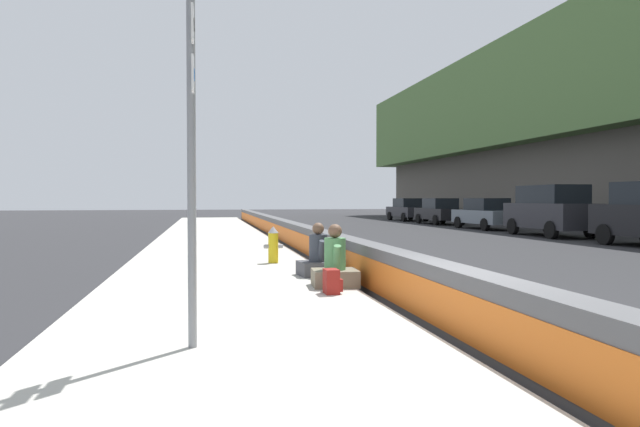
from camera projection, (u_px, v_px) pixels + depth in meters
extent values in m
plane|color=#2B2B2D|center=(459.00, 338.00, 6.72)|extent=(160.00, 160.00, 0.00)
cube|color=#B5B2A8|center=(238.00, 344.00, 6.18)|extent=(80.00, 4.40, 0.14)
cube|color=#545456|center=(459.00, 303.00, 6.70)|extent=(76.00, 0.44, 0.85)
cube|color=orange|center=(441.00, 307.00, 6.66)|extent=(74.48, 0.01, 0.54)
cylinder|color=gray|center=(192.00, 174.00, 5.72)|extent=(0.09, 0.09, 3.60)
cube|color=white|center=(193.00, 27.00, 5.68)|extent=(0.44, 0.02, 0.36)
cube|color=black|center=(194.00, 27.00, 5.69)|extent=(0.30, 0.01, 0.10)
cube|color=white|center=(193.00, 76.00, 5.70)|extent=(0.44, 0.02, 0.36)
cube|color=#1956AD|center=(194.00, 76.00, 5.70)|extent=(0.30, 0.01, 0.10)
cylinder|color=gold|center=(273.00, 248.00, 13.34)|extent=(0.24, 0.24, 0.72)
cone|color=gray|center=(273.00, 230.00, 13.32)|extent=(0.26, 0.26, 0.16)
cylinder|color=gray|center=(280.00, 246.00, 13.37)|extent=(0.10, 0.12, 0.10)
cylinder|color=gray|center=(266.00, 247.00, 13.30)|extent=(0.10, 0.12, 0.10)
cube|color=#706651|center=(335.00, 278.00, 9.77)|extent=(0.73, 0.84, 0.29)
cylinder|color=#4C8951|center=(335.00, 254.00, 9.75)|extent=(0.38, 0.38, 0.56)
sphere|color=brown|center=(335.00, 231.00, 9.74)|extent=(0.25, 0.25, 0.25)
cylinder|color=#4C8951|center=(333.00, 256.00, 9.96)|extent=(0.30, 0.15, 0.49)
cylinder|color=#4C8951|center=(337.00, 258.00, 9.55)|extent=(0.30, 0.15, 0.49)
cube|color=#424247|center=(318.00, 268.00, 11.16)|extent=(0.73, 0.83, 0.29)
cylinder|color=#333842|center=(318.00, 248.00, 11.15)|extent=(0.36, 0.36, 0.54)
sphere|color=brown|center=(318.00, 229.00, 11.14)|extent=(0.24, 0.24, 0.24)
cylinder|color=#333842|center=(315.00, 250.00, 11.34)|extent=(0.29, 0.16, 0.47)
cylinder|color=#333842|center=(321.00, 251.00, 10.96)|extent=(0.29, 0.16, 0.47)
cube|color=maroon|center=(331.00, 281.00, 9.01)|extent=(0.32, 0.22, 0.40)
cube|color=maroon|center=(340.00, 285.00, 9.04)|extent=(0.22, 0.06, 0.20)
cylinder|color=black|center=(605.00, 235.00, 20.15)|extent=(0.76, 0.23, 0.76)
cube|color=#28282D|center=(550.00, 216.00, 24.72)|extent=(4.85, 2.06, 1.10)
cube|color=black|center=(552.00, 194.00, 24.60)|extent=(3.15, 1.82, 0.80)
cylinder|color=black|center=(513.00, 226.00, 26.09)|extent=(0.77, 0.24, 0.76)
cylinder|color=black|center=(549.00, 226.00, 26.41)|extent=(0.77, 0.24, 0.76)
cylinder|color=black|center=(551.00, 230.00, 23.07)|extent=(0.77, 0.24, 0.76)
cylinder|color=black|center=(591.00, 230.00, 23.39)|extent=(0.77, 0.24, 0.76)
cube|color=slate|center=(485.00, 217.00, 30.59)|extent=(4.57, 1.97, 0.72)
cube|color=black|center=(486.00, 204.00, 30.47)|extent=(2.26, 1.70, 0.66)
cylinder|color=black|center=(458.00, 222.00, 31.79)|extent=(0.67, 0.24, 0.66)
cylinder|color=black|center=(486.00, 222.00, 32.20)|extent=(0.67, 0.24, 0.66)
cylinder|color=black|center=(485.00, 225.00, 28.99)|extent=(0.67, 0.24, 0.66)
cylinder|color=black|center=(514.00, 224.00, 29.40)|extent=(0.67, 0.24, 0.66)
cube|color=black|center=(439.00, 214.00, 36.48)|extent=(4.50, 1.80, 0.72)
cube|color=black|center=(440.00, 203.00, 36.37)|extent=(2.20, 1.62, 0.66)
cylinder|color=black|center=(419.00, 219.00, 37.73)|extent=(0.66, 0.22, 0.66)
cylinder|color=black|center=(442.00, 218.00, 38.08)|extent=(0.66, 0.22, 0.66)
cylinder|color=black|center=(436.00, 220.00, 34.91)|extent=(0.66, 0.22, 0.66)
cylinder|color=black|center=(461.00, 220.00, 35.26)|extent=(0.66, 0.22, 0.66)
cube|color=#28282D|center=(407.00, 212.00, 42.30)|extent=(4.56, 1.95, 0.72)
cube|color=black|center=(408.00, 203.00, 42.19)|extent=(2.25, 1.69, 0.66)
cylinder|color=black|center=(390.00, 216.00, 43.51)|extent=(0.67, 0.24, 0.66)
cylinder|color=black|center=(410.00, 216.00, 43.92)|extent=(0.67, 0.24, 0.66)
cylinder|color=black|center=(404.00, 217.00, 40.71)|extent=(0.67, 0.24, 0.66)
cylinder|color=black|center=(426.00, 217.00, 41.12)|extent=(0.67, 0.24, 0.66)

